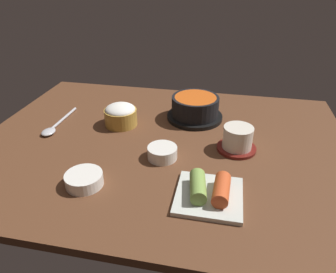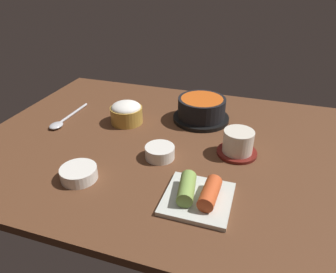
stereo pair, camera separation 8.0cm
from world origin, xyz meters
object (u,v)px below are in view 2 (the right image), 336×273
at_px(side_bowl_near, 79,173).
at_px(rice_bowl, 126,112).
at_px(stone_pot, 201,109).
at_px(tea_cup_with_saucer, 238,144).
at_px(spoon, 62,122).
at_px(banchan_cup_center, 160,152).
at_px(kimchi_plate, 198,195).

bearing_deg(side_bowl_near, rice_bowl, 92.74).
height_order(stone_pot, tea_cup_with_saucer, stone_pot).
height_order(rice_bowl, tea_cup_with_saucer, same).
height_order(tea_cup_with_saucer, spoon, tea_cup_with_saucer).
xyz_separation_m(tea_cup_with_saucer, side_bowl_near, (-0.33, -0.21, -0.02)).
bearing_deg(spoon, banchan_cup_center, -13.40).
relative_size(rice_bowl, kimchi_plate, 0.70).
height_order(kimchi_plate, spoon, kimchi_plate).
relative_size(stone_pot, banchan_cup_center, 2.31).
relative_size(tea_cup_with_saucer, banchan_cup_center, 1.38).
bearing_deg(stone_pot, banchan_cup_center, -102.28).
height_order(rice_bowl, banchan_cup_center, rice_bowl).
bearing_deg(spoon, side_bowl_near, -47.86).
xyz_separation_m(stone_pot, banchan_cup_center, (-0.05, -0.24, -0.02)).
xyz_separation_m(tea_cup_with_saucer, spoon, (-0.52, 0.01, -0.03)).
distance_m(rice_bowl, tea_cup_with_saucer, 0.35).
bearing_deg(spoon, stone_pot, 21.34).
distance_m(stone_pot, side_bowl_near, 0.42).
relative_size(rice_bowl, banchan_cup_center, 1.30).
bearing_deg(tea_cup_with_saucer, rice_bowl, 167.27).
relative_size(rice_bowl, tea_cup_with_saucer, 0.94).
relative_size(stone_pot, kimchi_plate, 1.24).
xyz_separation_m(stone_pot, tea_cup_with_saucer, (0.13, -0.16, -0.00)).
distance_m(kimchi_plate, spoon, 0.51).
bearing_deg(stone_pot, tea_cup_with_saucer, -51.48).
bearing_deg(stone_pot, rice_bowl, -157.75).
bearing_deg(rice_bowl, kimchi_plate, -44.03).
distance_m(rice_bowl, kimchi_plate, 0.40).
relative_size(banchan_cup_center, kimchi_plate, 0.54).
distance_m(tea_cup_with_saucer, side_bowl_near, 0.39).
bearing_deg(kimchi_plate, banchan_cup_center, 135.11).
xyz_separation_m(rice_bowl, kimchi_plate, (0.28, -0.28, -0.02)).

